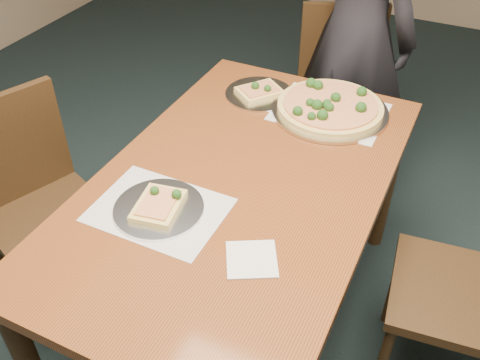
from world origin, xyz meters
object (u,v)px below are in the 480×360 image
at_px(chair_far, 340,88).
at_px(pizza_pan, 330,107).
at_px(dining_table, 240,201).
at_px(diner, 356,31).
at_px(chair_left, 36,197).
at_px(slice_plate_near, 159,206).
at_px(slice_plate_far, 259,93).

height_order(chair_far, pizza_pan, chair_far).
distance_m(dining_table, diner, 1.15).
distance_m(chair_left, diner, 1.59).
bearing_deg(slice_plate_near, chair_left, 174.22).
bearing_deg(chair_far, slice_plate_near, -120.51).
distance_m(chair_far, slice_plate_far, 0.68).
relative_size(chair_left, slice_plate_far, 3.25).
bearing_deg(dining_table, diner, 87.26).
bearing_deg(diner, chair_far, 9.00).
relative_size(chair_far, diner, 0.55).
bearing_deg(pizza_pan, slice_plate_far, 179.79).
relative_size(pizza_pan, slice_plate_near, 1.62).
bearing_deg(pizza_pan, chair_left, -142.59).
relative_size(pizza_pan, slice_plate_far, 1.62).
height_order(dining_table, slice_plate_near, slice_plate_near).
distance_m(diner, pizza_pan, 0.61).
distance_m(diner, slice_plate_far, 0.65).
xyz_separation_m(diner, slice_plate_near, (-0.22, -1.37, -0.07)).
distance_m(chair_left, slice_plate_far, 0.97).
xyz_separation_m(chair_left, pizza_pan, (0.92, 0.70, 0.26)).
xyz_separation_m(chair_far, chair_left, (-0.80, -1.31, 0.00)).
relative_size(chair_far, pizza_pan, 2.01).
height_order(chair_far, slice_plate_far, chair_far).
bearing_deg(chair_left, diner, -11.56).
distance_m(chair_far, diner, 0.32).
height_order(pizza_pan, slice_plate_far, pizza_pan).
xyz_separation_m(dining_table, diner, (0.05, 1.13, 0.17)).
bearing_deg(chair_left, slice_plate_near, -74.56).
relative_size(chair_left, pizza_pan, 2.01).
xyz_separation_m(chair_far, slice_plate_far, (-0.18, -0.61, 0.25)).
height_order(diner, slice_plate_far, diner).
height_order(chair_far, diner, diner).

